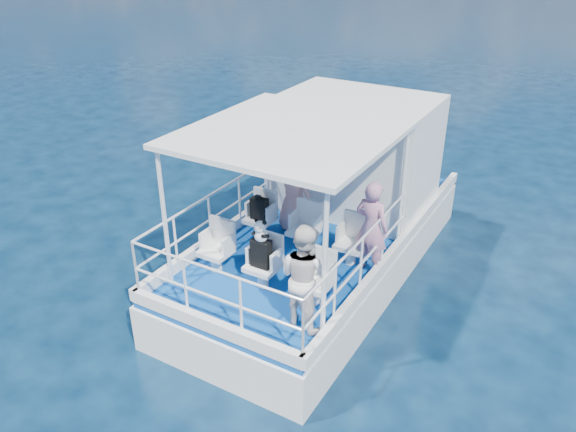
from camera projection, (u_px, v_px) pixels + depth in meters
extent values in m
plane|color=black|center=(297.00, 297.00, 10.04)|extent=(2000.00, 2000.00, 0.00)
cube|color=white|center=(323.00, 271.00, 10.81)|extent=(3.00, 7.00, 1.60)
cube|color=navy|center=(324.00, 232.00, 10.42)|extent=(2.90, 6.90, 0.10)
cube|color=white|center=(356.00, 152.00, 10.89)|extent=(2.85, 2.00, 2.20)
cube|color=white|center=(292.00, 133.00, 8.45)|extent=(3.00, 3.20, 0.08)
cylinder|color=white|center=(164.00, 218.00, 8.43)|extent=(0.07, 0.07, 2.20)
cylinder|color=white|center=(325.00, 267.00, 7.22)|extent=(0.07, 0.07, 2.20)
cylinder|color=white|center=(267.00, 158.00, 10.65)|extent=(0.07, 0.07, 2.20)
cylinder|color=white|center=(403.00, 187.00, 9.44)|extent=(0.07, 0.07, 2.20)
cube|color=white|center=(260.00, 227.00, 10.10)|extent=(0.48, 0.46, 0.38)
cube|color=white|center=(303.00, 239.00, 9.70)|extent=(0.48, 0.46, 0.38)
cube|color=white|center=(351.00, 253.00, 9.29)|extent=(0.48, 0.46, 0.38)
cube|color=white|center=(216.00, 260.00, 9.10)|extent=(0.48, 0.46, 0.38)
cube|color=white|center=(263.00, 275.00, 8.70)|extent=(0.48, 0.46, 0.38)
cube|color=white|center=(314.00, 292.00, 8.30)|extent=(0.48, 0.46, 0.38)
imported|color=pink|center=(295.00, 187.00, 10.02)|extent=(0.77, 0.68, 1.71)
imported|color=#C57FA1|center=(371.00, 228.00, 8.81)|extent=(0.62, 0.46, 1.58)
imported|color=silver|center=(304.00, 276.00, 7.62)|extent=(0.87, 0.74, 1.56)
cube|color=black|center=(259.00, 209.00, 9.88)|extent=(0.30, 0.17, 0.40)
cube|color=black|center=(261.00, 253.00, 8.48)|extent=(0.30, 0.17, 0.45)
cube|color=black|center=(258.00, 197.00, 9.79)|extent=(0.10, 0.06, 0.06)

